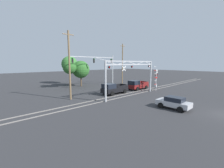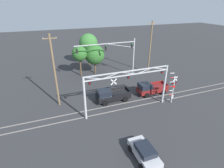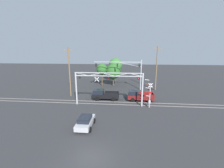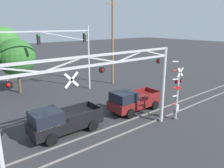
# 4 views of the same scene
# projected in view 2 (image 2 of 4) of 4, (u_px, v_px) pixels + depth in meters

# --- Properties ---
(rail_track_near) EXTENTS (80.00, 0.08, 0.10)m
(rail_track_near) POSITION_uv_depth(u_px,v_px,m) (126.00, 108.00, 25.71)
(rail_track_near) COLOR gray
(rail_track_near) RESTS_ON ground_plane
(rail_track_far) EXTENTS (80.00, 0.08, 0.10)m
(rail_track_far) POSITION_uv_depth(u_px,v_px,m) (122.00, 104.00, 26.93)
(rail_track_far) COLOR gray
(rail_track_far) RESTS_ON ground_plane
(crossing_gantry) EXTENTS (12.40, 0.30, 6.11)m
(crossing_gantry) POSITION_uv_depth(u_px,v_px,m) (128.00, 85.00, 23.75)
(crossing_gantry) COLOR #B7BABF
(crossing_gantry) RESTS_ON ground_plane
(crossing_signal_mast) EXTENTS (1.43, 0.35, 5.09)m
(crossing_signal_mast) POSITION_uv_depth(u_px,v_px,m) (173.00, 90.00, 26.43)
(crossing_signal_mast) COLOR #B7BABF
(crossing_signal_mast) RESTS_ON ground_plane
(traffic_signal_span) EXTENTS (12.15, 0.39, 7.70)m
(traffic_signal_span) POSITION_uv_depth(u_px,v_px,m) (120.00, 51.00, 34.42)
(traffic_signal_span) COLOR #B7BABF
(traffic_signal_span) RESTS_ON ground_plane
(pickup_truck_lead) EXTENTS (5.34, 2.31, 2.05)m
(pickup_truck_lead) POSITION_uv_depth(u_px,v_px,m) (111.00, 95.00, 27.37)
(pickup_truck_lead) COLOR black
(pickup_truck_lead) RESTS_ON ground_plane
(pickup_truck_following) EXTENTS (5.16, 2.31, 2.05)m
(pickup_truck_following) POSITION_uv_depth(u_px,v_px,m) (151.00, 88.00, 29.50)
(pickup_truck_following) COLOR maroon
(pickup_truck_following) RESTS_ON ground_plane
(sedan_waiting) EXTENTS (2.04, 4.07, 1.54)m
(sedan_waiting) POSITION_uv_depth(u_px,v_px,m) (144.00, 152.00, 17.30)
(sedan_waiting) COLOR #B7B7BC
(sedan_waiting) RESTS_ON ground_plane
(utility_pole_left) EXTENTS (1.80, 0.28, 10.60)m
(utility_pole_left) POSITION_uv_depth(u_px,v_px,m) (55.00, 71.00, 24.47)
(utility_pole_left) COLOR brown
(utility_pole_left) RESTS_ON ground_plane
(utility_pole_right) EXTENTS (1.80, 0.28, 10.94)m
(utility_pole_right) POSITION_uv_depth(u_px,v_px,m) (150.00, 47.00, 36.45)
(utility_pole_right) COLOR brown
(utility_pole_right) RESTS_ON ground_plane
(background_tree_beyond_span) EXTENTS (4.24, 4.24, 6.30)m
(background_tree_beyond_span) POSITION_uv_depth(u_px,v_px,m) (94.00, 55.00, 36.72)
(background_tree_beyond_span) COLOR brown
(background_tree_beyond_span) RESTS_ON ground_plane
(background_tree_far_left_verge) EXTENTS (3.10, 3.10, 6.35)m
(background_tree_far_left_verge) POSITION_uv_depth(u_px,v_px,m) (79.00, 54.00, 35.11)
(background_tree_far_left_verge) COLOR brown
(background_tree_far_left_verge) RESTS_ON ground_plane
(background_tree_far_right_verge) EXTENTS (4.31, 4.31, 7.61)m
(background_tree_far_right_verge) POSITION_uv_depth(u_px,v_px,m) (88.00, 43.00, 41.20)
(background_tree_far_right_verge) COLOR brown
(background_tree_far_right_verge) RESTS_ON ground_plane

